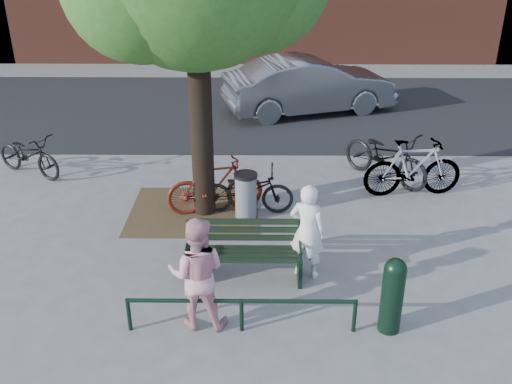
{
  "coord_description": "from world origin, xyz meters",
  "views": [
    {
      "loc": [
        0.25,
        -7.28,
        5.03
      ],
      "look_at": [
        0.17,
        1.0,
        1.0
      ],
      "focal_mm": 40.0,
      "sensor_mm": 36.0,
      "label": 1
    }
  ],
  "objects_px": {
    "parked_car": "(309,85)",
    "bollard": "(393,293)",
    "person_right": "(197,273)",
    "bicycle_c": "(247,190)",
    "litter_bin": "(246,195)",
    "park_bench": "(244,250)",
    "person_left": "(307,231)"
  },
  "relations": [
    {
      "from": "person_left",
      "to": "parked_car",
      "type": "distance_m",
      "value": 8.13
    },
    {
      "from": "park_bench",
      "to": "bollard",
      "type": "xyz_separation_m",
      "value": [
        1.98,
        -1.23,
        0.11
      ]
    },
    {
      "from": "person_right",
      "to": "litter_bin",
      "type": "relative_size",
      "value": 1.84
    },
    {
      "from": "park_bench",
      "to": "person_left",
      "type": "bearing_deg",
      "value": 4.28
    },
    {
      "from": "park_bench",
      "to": "parked_car",
      "type": "height_order",
      "value": "parked_car"
    },
    {
      "from": "litter_bin",
      "to": "parked_car",
      "type": "bearing_deg",
      "value": 75.6
    },
    {
      "from": "person_left",
      "to": "person_right",
      "type": "height_order",
      "value": "person_right"
    },
    {
      "from": "bicycle_c",
      "to": "person_right",
      "type": "bearing_deg",
      "value": 171.15
    },
    {
      "from": "person_right",
      "to": "bicycle_c",
      "type": "height_order",
      "value": "person_right"
    },
    {
      "from": "parked_car",
      "to": "litter_bin",
      "type": "bearing_deg",
      "value": 148.31
    },
    {
      "from": "bicycle_c",
      "to": "litter_bin",
      "type": "bearing_deg",
      "value": 176.62
    },
    {
      "from": "litter_bin",
      "to": "parked_car",
      "type": "height_order",
      "value": "parked_car"
    },
    {
      "from": "parked_car",
      "to": "bollard",
      "type": "bearing_deg",
      "value": 165.11
    },
    {
      "from": "person_right",
      "to": "bicycle_c",
      "type": "xyz_separation_m",
      "value": [
        0.57,
        3.25,
        -0.35
      ]
    },
    {
      "from": "park_bench",
      "to": "person_right",
      "type": "height_order",
      "value": "person_right"
    },
    {
      "from": "person_right",
      "to": "park_bench",
      "type": "bearing_deg",
      "value": -114.46
    },
    {
      "from": "litter_bin",
      "to": "bicycle_c",
      "type": "relative_size",
      "value": 0.51
    },
    {
      "from": "park_bench",
      "to": "litter_bin",
      "type": "bearing_deg",
      "value": 90.69
    },
    {
      "from": "bollard",
      "to": "parked_car",
      "type": "height_order",
      "value": "parked_car"
    },
    {
      "from": "park_bench",
      "to": "parked_car",
      "type": "xyz_separation_m",
      "value": [
        1.58,
        8.18,
        0.3
      ]
    },
    {
      "from": "park_bench",
      "to": "litter_bin",
      "type": "height_order",
      "value": "park_bench"
    },
    {
      "from": "bollard",
      "to": "bicycle_c",
      "type": "bearing_deg",
      "value": 120.63
    },
    {
      "from": "person_right",
      "to": "parked_car",
      "type": "xyz_separation_m",
      "value": [
        2.17,
        9.31,
        -0.03
      ]
    },
    {
      "from": "litter_bin",
      "to": "bicycle_c",
      "type": "distance_m",
      "value": 0.2
    },
    {
      "from": "park_bench",
      "to": "person_right",
      "type": "distance_m",
      "value": 1.31
    },
    {
      "from": "bicycle_c",
      "to": "parked_car",
      "type": "height_order",
      "value": "parked_car"
    },
    {
      "from": "bollard",
      "to": "bicycle_c",
      "type": "height_order",
      "value": "bollard"
    },
    {
      "from": "park_bench",
      "to": "parked_car",
      "type": "relative_size",
      "value": 0.37
    },
    {
      "from": "bollard",
      "to": "person_right",
      "type": "bearing_deg",
      "value": 177.7
    },
    {
      "from": "person_left",
      "to": "parked_car",
      "type": "relative_size",
      "value": 0.32
    },
    {
      "from": "bollard",
      "to": "parked_car",
      "type": "bearing_deg",
      "value": 92.4
    },
    {
      "from": "parked_car",
      "to": "person_right",
      "type": "bearing_deg",
      "value": 149.61
    }
  ]
}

